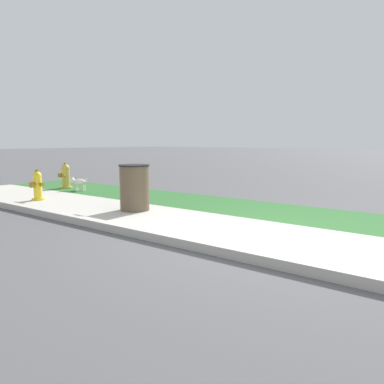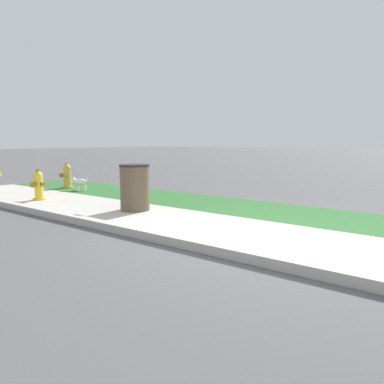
{
  "view_description": "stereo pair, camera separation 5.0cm",
  "coord_description": "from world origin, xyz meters",
  "px_view_note": "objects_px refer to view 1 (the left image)",
  "views": [
    {
      "loc": [
        2.35,
        -4.64,
        1.34
      ],
      "look_at": [
        -1.83,
        0.77,
        0.4
      ],
      "focal_mm": 35.0,
      "sensor_mm": 36.0,
      "label": 1
    },
    {
      "loc": [
        2.39,
        -4.6,
        1.34
      ],
      "look_at": [
        -1.83,
        0.77,
        0.4
      ],
      "focal_mm": 35.0,
      "sensor_mm": 36.0,
      "label": 2
    }
  ],
  "objects_px": {
    "fire_hydrant_at_driveway": "(66,176)",
    "fire_hydrant_mid_block": "(37,186)",
    "trash_bin": "(135,188)",
    "small_white_dog": "(79,182)"
  },
  "relations": [
    {
      "from": "fire_hydrant_at_driveway",
      "to": "fire_hydrant_mid_block",
      "type": "bearing_deg",
      "value": -176.46
    },
    {
      "from": "trash_bin",
      "to": "fire_hydrant_mid_block",
      "type": "bearing_deg",
      "value": -170.19
    },
    {
      "from": "fire_hydrant_at_driveway",
      "to": "small_white_dog",
      "type": "distance_m",
      "value": 0.76
    },
    {
      "from": "fire_hydrant_at_driveway",
      "to": "small_white_dog",
      "type": "bearing_deg",
      "value": -134.75
    },
    {
      "from": "fire_hydrant_at_driveway",
      "to": "small_white_dog",
      "type": "xyz_separation_m",
      "value": [
        0.74,
        -0.11,
        -0.12
      ]
    },
    {
      "from": "trash_bin",
      "to": "small_white_dog",
      "type": "bearing_deg",
      "value": 161.62
    },
    {
      "from": "small_white_dog",
      "to": "fire_hydrant_at_driveway",
      "type": "bearing_deg",
      "value": -35.53
    },
    {
      "from": "fire_hydrant_mid_block",
      "to": "fire_hydrant_at_driveway",
      "type": "bearing_deg",
      "value": -61.25
    },
    {
      "from": "fire_hydrant_mid_block",
      "to": "trash_bin",
      "type": "xyz_separation_m",
      "value": [
        2.66,
        0.46,
        0.11
      ]
    },
    {
      "from": "fire_hydrant_mid_block",
      "to": "fire_hydrant_at_driveway",
      "type": "distance_m",
      "value": 2.19
    }
  ]
}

